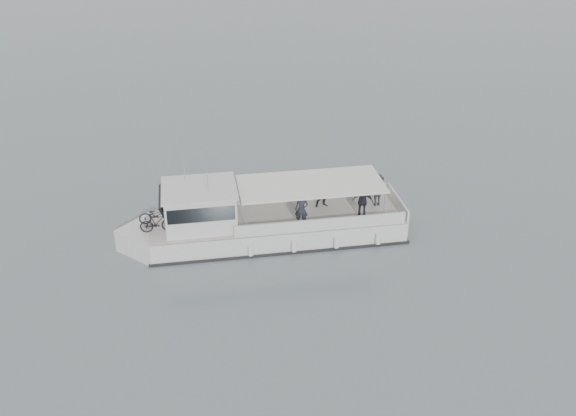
# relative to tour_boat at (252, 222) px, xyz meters

# --- Properties ---
(ground) EXTENTS (1400.00, 1400.00, 0.00)m
(ground) POSITION_rel_tour_boat_xyz_m (5.13, -1.49, -0.91)
(ground) COLOR slate
(ground) RESTS_ON ground
(tour_boat) EXTENTS (12.88, 7.15, 5.52)m
(tour_boat) POSITION_rel_tour_boat_xyz_m (0.00, 0.00, 0.00)
(tour_boat) COLOR silver
(tour_boat) RESTS_ON ground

